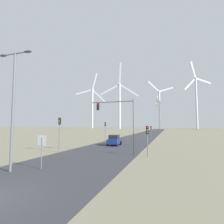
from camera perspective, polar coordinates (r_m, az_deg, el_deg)
road_surface at (r=54.65m, az=9.10°, el=-7.98°), size 10.00×240.00×0.01m
streetlamp at (r=15.53m, az=-29.50°, el=4.96°), size 3.16×0.32×9.19m
stop_sign_near at (r=15.23m, az=-21.97°, el=-10.08°), size 0.81×0.07×2.66m
traffic_light_post_near_left at (r=24.03m, az=-16.77°, el=-4.67°), size 0.28×0.33×4.48m
traffic_light_post_near_right at (r=20.13m, az=11.46°, el=-7.07°), size 0.28×0.33×3.39m
traffic_light_post_mid_left at (r=39.44m, az=-2.23°, el=-4.97°), size 0.28×0.34×4.20m
traffic_light_post_mid_right at (r=44.71m, az=12.65°, el=-5.64°), size 0.28×0.33×3.29m
traffic_light_mast_overhead at (r=21.35m, az=2.19°, el=-0.87°), size 5.45×0.34×6.64m
car_approaching at (r=30.96m, az=0.77°, el=-9.12°), size 2.12×4.23×1.83m
wind_turbine_far_left at (r=223.38m, az=-6.41°, el=2.58°), size 36.84×10.94×71.01m
wind_turbine_left at (r=183.29m, az=2.51°, el=3.72°), size 41.25×6.52×70.23m
wind_turbine_center at (r=215.18m, az=15.22°, el=2.03°), size 29.15×11.90×56.87m
wind_turbine_right at (r=204.98m, az=25.81°, el=4.10°), size 28.44×15.12×71.81m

